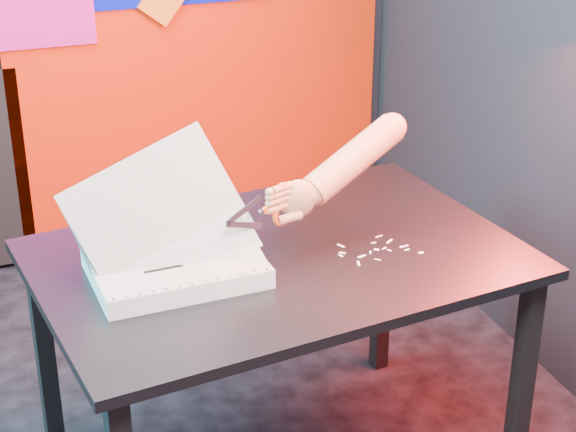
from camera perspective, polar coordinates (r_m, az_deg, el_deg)
name	(u,v)px	position (r m, az deg, el deg)	size (l,w,h in m)	color
room	(93,33)	(2.46, -11.50, 10.56)	(3.01, 3.01, 2.71)	#23242E
backdrop	(54,44)	(3.97, -13.68, 9.88)	(2.88, 0.05, 2.08)	red
work_table	(279,281)	(2.64, -0.56, -3.88)	(1.38, 1.01, 0.75)	black
printout_stack	(175,264)	(2.49, -6.71, -2.85)	(0.50, 0.33, 0.39)	silver
scissors	(278,206)	(2.53, -0.61, 0.60)	(0.21, 0.09, 0.13)	#969FB2
hand_forearm	(344,165)	(2.66, 3.35, 3.03)	(0.47, 0.22, 0.22)	tan
paper_clippings	(375,250)	(2.63, 5.16, -2.02)	(0.22, 0.15, 0.00)	beige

